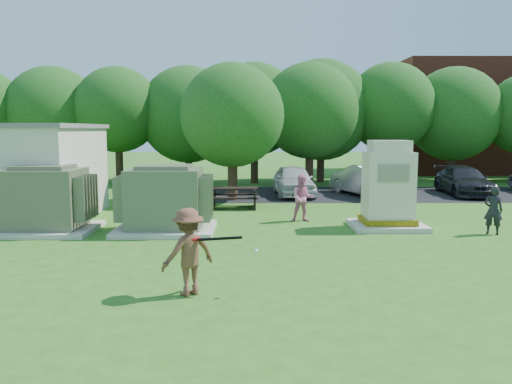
{
  "coord_description": "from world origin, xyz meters",
  "views": [
    {
      "loc": [
        -0.1,
        -10.74,
        3.15
      ],
      "look_at": [
        0.0,
        4.0,
        1.3
      ],
      "focal_mm": 35.0,
      "sensor_mm": 36.0,
      "label": 1
    }
  ],
  "objects_px": {
    "person_at_picnic": "(303,198)",
    "transformer_left": "(45,201)",
    "transformer_right": "(165,201)",
    "picnic_table": "(234,195)",
    "car_dark": "(464,181)",
    "generator_cabinet": "(388,190)",
    "person_by_generator": "(493,210)",
    "car_silver_a": "(365,180)",
    "car_white": "(293,180)",
    "batter": "(188,252)"
  },
  "relations": [
    {
      "from": "person_at_picnic",
      "to": "transformer_left",
      "type": "bearing_deg",
      "value": -168.64
    },
    {
      "from": "transformer_right",
      "to": "picnic_table",
      "type": "xyz_separation_m",
      "value": [
        1.94,
        4.7,
        -0.45
      ]
    },
    {
      "from": "transformer_right",
      "to": "picnic_table",
      "type": "bearing_deg",
      "value": 67.53
    },
    {
      "from": "picnic_table",
      "to": "car_dark",
      "type": "distance_m",
      "value": 11.72
    },
    {
      "from": "person_at_picnic",
      "to": "car_dark",
      "type": "relative_size",
      "value": 0.35
    },
    {
      "from": "transformer_right",
      "to": "generator_cabinet",
      "type": "relative_size",
      "value": 1.07
    },
    {
      "from": "person_by_generator",
      "to": "transformer_right",
      "type": "bearing_deg",
      "value": 18.48
    },
    {
      "from": "person_at_picnic",
      "to": "car_dark",
      "type": "height_order",
      "value": "person_at_picnic"
    },
    {
      "from": "transformer_right",
      "to": "car_silver_a",
      "type": "height_order",
      "value": "transformer_right"
    },
    {
      "from": "car_white",
      "to": "car_dark",
      "type": "xyz_separation_m",
      "value": [
        8.29,
        0.26,
        -0.06
      ]
    },
    {
      "from": "generator_cabinet",
      "to": "transformer_right",
      "type": "bearing_deg",
      "value": -175.72
    },
    {
      "from": "transformer_left",
      "to": "batter",
      "type": "bearing_deg",
      "value": -49.09
    },
    {
      "from": "transformer_right",
      "to": "car_silver_a",
      "type": "xyz_separation_m",
      "value": [
        8.07,
        8.44,
        -0.23
      ]
    },
    {
      "from": "generator_cabinet",
      "to": "person_at_picnic",
      "type": "bearing_deg",
      "value": 156.25
    },
    {
      "from": "generator_cabinet",
      "to": "car_white",
      "type": "xyz_separation_m",
      "value": [
        -2.37,
        7.96,
        -0.5
      ]
    },
    {
      "from": "transformer_right",
      "to": "car_silver_a",
      "type": "relative_size",
      "value": 0.66
    },
    {
      "from": "transformer_left",
      "to": "person_at_picnic",
      "type": "bearing_deg",
      "value": 11.64
    },
    {
      "from": "generator_cabinet",
      "to": "car_white",
      "type": "relative_size",
      "value": 0.66
    },
    {
      "from": "person_by_generator",
      "to": "picnic_table",
      "type": "bearing_deg",
      "value": -11.65
    },
    {
      "from": "generator_cabinet",
      "to": "car_silver_a",
      "type": "xyz_separation_m",
      "value": [
        1.04,
        7.92,
        -0.49
      ]
    },
    {
      "from": "batter",
      "to": "car_dark",
      "type": "height_order",
      "value": "batter"
    },
    {
      "from": "batter",
      "to": "person_by_generator",
      "type": "distance_m",
      "value": 10.1
    },
    {
      "from": "picnic_table",
      "to": "car_silver_a",
      "type": "relative_size",
      "value": 0.43
    },
    {
      "from": "picnic_table",
      "to": "person_by_generator",
      "type": "bearing_deg",
      "value": -32.87
    },
    {
      "from": "person_by_generator",
      "to": "person_at_picnic",
      "type": "bearing_deg",
      "value": -0.01
    },
    {
      "from": "person_at_picnic",
      "to": "car_silver_a",
      "type": "height_order",
      "value": "person_at_picnic"
    },
    {
      "from": "batter",
      "to": "person_by_generator",
      "type": "xyz_separation_m",
      "value": [
        8.48,
        5.49,
        -0.11
      ]
    },
    {
      "from": "batter",
      "to": "car_silver_a",
      "type": "xyz_separation_m",
      "value": [
        6.59,
        14.41,
        -0.1
      ]
    },
    {
      "from": "picnic_table",
      "to": "person_by_generator",
      "type": "height_order",
      "value": "person_by_generator"
    },
    {
      "from": "transformer_right",
      "to": "car_dark",
      "type": "bearing_deg",
      "value": 34.05
    },
    {
      "from": "transformer_right",
      "to": "batter",
      "type": "xyz_separation_m",
      "value": [
        1.47,
        -5.97,
        -0.13
      ]
    },
    {
      "from": "transformer_right",
      "to": "car_white",
      "type": "height_order",
      "value": "transformer_right"
    },
    {
      "from": "transformer_right",
      "to": "person_at_picnic",
      "type": "bearing_deg",
      "value": 20.72
    },
    {
      "from": "person_at_picnic",
      "to": "car_silver_a",
      "type": "bearing_deg",
      "value": 61.42
    },
    {
      "from": "car_silver_a",
      "to": "person_at_picnic",
      "type": "bearing_deg",
      "value": 44.37
    },
    {
      "from": "car_silver_a",
      "to": "car_dark",
      "type": "height_order",
      "value": "car_silver_a"
    },
    {
      "from": "generator_cabinet",
      "to": "person_at_picnic",
      "type": "relative_size",
      "value": 1.73
    },
    {
      "from": "picnic_table",
      "to": "batter",
      "type": "distance_m",
      "value": 10.68
    },
    {
      "from": "generator_cabinet",
      "to": "car_silver_a",
      "type": "relative_size",
      "value": 0.62
    },
    {
      "from": "transformer_left",
      "to": "car_dark",
      "type": "relative_size",
      "value": 0.65
    },
    {
      "from": "transformer_left",
      "to": "batter",
      "type": "relative_size",
      "value": 1.78
    },
    {
      "from": "batter",
      "to": "car_dark",
      "type": "relative_size",
      "value": 0.36
    },
    {
      "from": "picnic_table",
      "to": "car_dark",
      "type": "relative_size",
      "value": 0.42
    },
    {
      "from": "generator_cabinet",
      "to": "car_white",
      "type": "height_order",
      "value": "generator_cabinet"
    },
    {
      "from": "generator_cabinet",
      "to": "person_at_picnic",
      "type": "distance_m",
      "value": 2.88
    },
    {
      "from": "car_white",
      "to": "picnic_table",
      "type": "bearing_deg",
      "value": -128.66
    },
    {
      "from": "transformer_right",
      "to": "car_silver_a",
      "type": "bearing_deg",
      "value": 46.31
    },
    {
      "from": "transformer_left",
      "to": "car_white",
      "type": "xyz_separation_m",
      "value": [
        8.35,
        8.49,
        -0.24
      ]
    },
    {
      "from": "person_by_generator",
      "to": "person_at_picnic",
      "type": "distance_m",
      "value": 5.93
    },
    {
      "from": "transformer_right",
      "to": "person_by_generator",
      "type": "bearing_deg",
      "value": -2.75
    }
  ]
}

